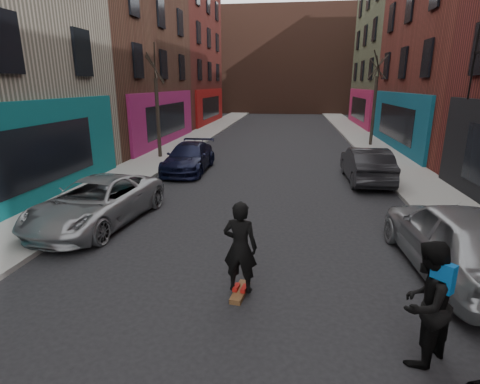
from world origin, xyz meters
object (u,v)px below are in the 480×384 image
(skateboard, at_px, (240,292))
(parked_right_end, at_px, (366,165))
(parked_left_far, at_px, (97,202))
(parked_left_end, at_px, (189,158))
(skateboarder, at_px, (240,247))
(tree_right_far, at_px, (375,92))
(parked_right_far, at_px, (457,239))
(pedestrian, at_px, (425,303))
(tree_left_far, at_px, (157,96))

(skateboard, bearing_deg, parked_right_end, 74.55)
(parked_left_far, relative_size, parked_left_end, 1.07)
(parked_left_far, relative_size, skateboarder, 2.66)
(skateboarder, bearing_deg, tree_right_far, -100.05)
(skateboarder, bearing_deg, parked_left_end, -62.01)
(tree_right_far, height_order, parked_right_far, tree_right_far)
(tree_right_far, relative_size, skateboarder, 3.71)
(parked_left_end, xyz_separation_m, parked_right_far, (8.37, -8.91, 0.16))
(tree_right_far, relative_size, parked_left_far, 1.40)
(tree_right_far, bearing_deg, parked_left_end, -138.64)
(parked_right_end, bearing_deg, parked_left_far, 34.60)
(skateboard, bearing_deg, skateboarder, -172.43)
(parked_right_far, height_order, skateboarder, skateboarder)
(parked_left_far, height_order, skateboarder, skateboarder)
(parked_right_far, bearing_deg, parked_right_end, -90.07)
(tree_right_far, height_order, pedestrian, tree_right_far)
(parked_right_end, relative_size, pedestrian, 2.32)
(parked_right_far, distance_m, skateboarder, 4.75)
(skateboard, bearing_deg, parked_left_end, 117.99)
(tree_right_far, bearing_deg, skateboarder, -107.62)
(pedestrian, bearing_deg, tree_right_far, -142.56)
(tree_right_far, height_order, skateboarder, tree_right_far)
(tree_left_far, distance_m, pedestrian, 17.46)
(parked_left_end, distance_m, skateboard, 11.13)
(tree_right_far, bearing_deg, parked_left_far, -124.17)
(tree_right_far, bearing_deg, pedestrian, -98.81)
(tree_left_far, xyz_separation_m, parked_left_end, (2.43, -2.78, -2.72))
(tree_left_far, height_order, parked_right_far, tree_left_far)
(tree_left_far, bearing_deg, parked_left_end, -48.92)
(parked_left_end, height_order, parked_right_end, parked_right_end)
(parked_right_end, xyz_separation_m, skateboarder, (-4.05, -9.54, 0.28))
(parked_left_end, bearing_deg, parked_left_far, -97.39)
(tree_left_far, relative_size, parked_left_end, 1.43)
(pedestrian, bearing_deg, tree_left_far, -101.59)
(tree_right_far, xyz_separation_m, parked_right_end, (-2.05, -9.66, -2.80))
(parked_left_far, bearing_deg, parked_right_far, -4.51)
(skateboard, distance_m, skateboarder, 0.97)
(parked_right_end, height_order, skateboard, parked_right_end)
(parked_left_end, relative_size, skateboarder, 2.48)
(parked_right_end, height_order, pedestrian, pedestrian)
(tree_left_far, xyz_separation_m, parked_right_far, (10.80, -11.69, -2.56))
(tree_left_far, height_order, pedestrian, tree_left_far)
(parked_right_end, bearing_deg, tree_right_far, -102.87)
(parked_left_end, bearing_deg, parked_right_end, -7.11)
(parked_right_end, bearing_deg, skateboard, 66.06)
(pedestrian, bearing_deg, parked_right_far, -162.25)
(parked_left_far, bearing_deg, tree_left_far, 105.62)
(tree_right_far, distance_m, pedestrian, 21.04)
(tree_right_far, height_order, parked_left_end, tree_right_far)
(parked_right_far, bearing_deg, pedestrian, 58.26)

